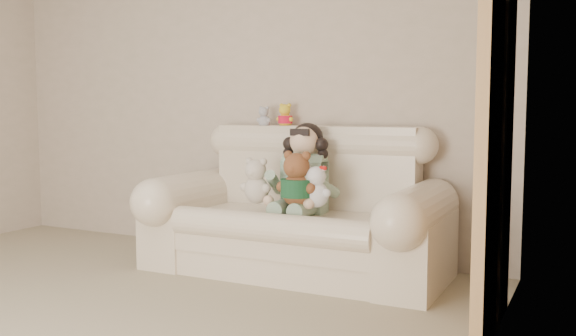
{
  "coord_description": "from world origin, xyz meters",
  "views": [
    {
      "loc": [
        2.68,
        -1.89,
        1.14
      ],
      "look_at": [
        0.8,
        1.9,
        0.75
      ],
      "focal_mm": 38.89,
      "sensor_mm": 36.0,
      "label": 1
    }
  ],
  "objects_px": {
    "seated_child": "(305,167)",
    "cream_teddy": "(256,176)",
    "brown_teddy": "(297,174)",
    "white_cat": "(317,182)",
    "sofa": "(294,200)"
  },
  "relations": [
    {
      "from": "white_cat",
      "to": "cream_teddy",
      "type": "bearing_deg",
      "value": 174.69
    },
    {
      "from": "sofa",
      "to": "white_cat",
      "type": "xyz_separation_m",
      "value": [
        0.22,
        -0.12,
        0.15
      ]
    },
    {
      "from": "sofa",
      "to": "cream_teddy",
      "type": "bearing_deg",
      "value": -147.12
    },
    {
      "from": "seated_child",
      "to": "white_cat",
      "type": "xyz_separation_m",
      "value": [
        0.18,
        -0.2,
        -0.08
      ]
    },
    {
      "from": "sofa",
      "to": "brown_teddy",
      "type": "relative_size",
      "value": 4.78
    },
    {
      "from": "cream_teddy",
      "to": "seated_child",
      "type": "bearing_deg",
      "value": 50.26
    },
    {
      "from": "seated_child",
      "to": "white_cat",
      "type": "relative_size",
      "value": 1.94
    },
    {
      "from": "brown_teddy",
      "to": "seated_child",
      "type": "bearing_deg",
      "value": 102.75
    },
    {
      "from": "white_cat",
      "to": "brown_teddy",
      "type": "bearing_deg",
      "value": -171.77
    },
    {
      "from": "seated_child",
      "to": "sofa",
      "type": "bearing_deg",
      "value": -120.72
    },
    {
      "from": "brown_teddy",
      "to": "cream_teddy",
      "type": "xyz_separation_m",
      "value": [
        -0.32,
        0.01,
        -0.03
      ]
    },
    {
      "from": "brown_teddy",
      "to": "white_cat",
      "type": "height_order",
      "value": "brown_teddy"
    },
    {
      "from": "seated_child",
      "to": "cream_teddy",
      "type": "relative_size",
      "value": 1.74
    },
    {
      "from": "seated_child",
      "to": "cream_teddy",
      "type": "distance_m",
      "value": 0.35
    },
    {
      "from": "brown_teddy",
      "to": "white_cat",
      "type": "bearing_deg",
      "value": 16.62
    }
  ]
}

